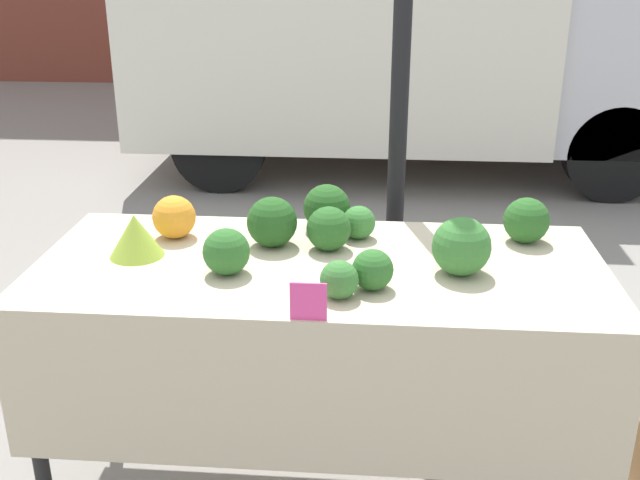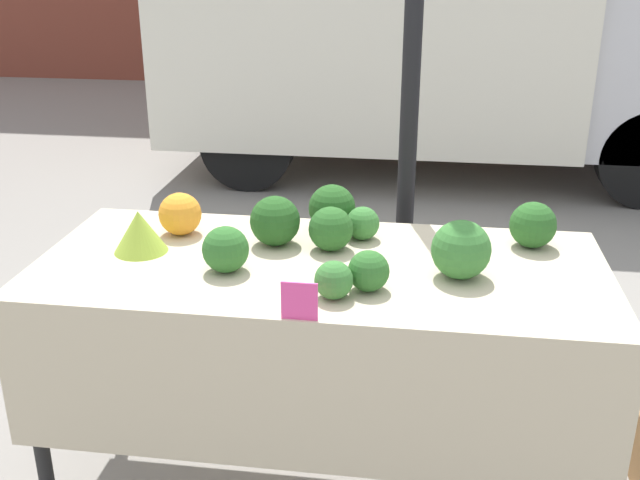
{
  "view_description": "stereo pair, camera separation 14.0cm",
  "coord_description": "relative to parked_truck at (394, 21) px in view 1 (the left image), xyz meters",
  "views": [
    {
      "loc": [
        0.18,
        -2.22,
        1.84
      ],
      "look_at": [
        0.0,
        0.0,
        0.95
      ],
      "focal_mm": 42.0,
      "sensor_mm": 36.0,
      "label": 1
    },
    {
      "loc": [
        0.32,
        -2.2,
        1.84
      ],
      "look_at": [
        0.0,
        0.0,
        0.95
      ],
      "focal_mm": 42.0,
      "sensor_mm": 36.0,
      "label": 2
    }
  ],
  "objects": [
    {
      "name": "broccoli_head_3",
      "position": [
        -0.56,
        -4.27,
        -0.29
      ],
      "size": [
        0.15,
        0.15,
        0.15
      ],
      "color": "#2D6628",
      "rests_on": "market_table"
    },
    {
      "name": "tent_pole",
      "position": [
        -0.02,
        -3.53,
        0.02
      ],
      "size": [
        0.07,
        0.07,
        2.5
      ],
      "color": "black",
      "rests_on": "ground_plane"
    },
    {
      "name": "broccoli_head_6",
      "position": [
        -0.16,
        -3.93,
        -0.3
      ],
      "size": [
        0.12,
        0.12,
        0.12
      ],
      "color": "#387533",
      "rests_on": "market_table"
    },
    {
      "name": "romanesco_head",
      "position": [
        -0.89,
        -4.15,
        -0.29
      ],
      "size": [
        0.18,
        0.18,
        0.14
      ],
      "color": "#93B238",
      "rests_on": "market_table"
    },
    {
      "name": "broccoli_head_2",
      "position": [
        0.42,
        -3.92,
        -0.28
      ],
      "size": [
        0.16,
        0.16,
        0.16
      ],
      "color": "#285B23",
      "rests_on": "market_table"
    },
    {
      "name": "market_table",
      "position": [
        -0.28,
        -4.23,
        -0.48
      ],
      "size": [
        1.85,
        0.82,
        0.87
      ],
      "color": "beige",
      "rests_on": "ground_plane"
    },
    {
      "name": "ground_plane",
      "position": [
        -0.28,
        -4.16,
        -1.23
      ],
      "size": [
        40.0,
        40.0,
        0.0
      ],
      "primitive_type": "plane",
      "color": "gray"
    },
    {
      "name": "orange_cauliflower",
      "position": [
        -0.8,
        -3.97,
        -0.29
      ],
      "size": [
        0.15,
        0.15,
        0.15
      ],
      "color": "orange",
      "rests_on": "market_table"
    },
    {
      "name": "parked_truck",
      "position": [
        0.0,
        0.0,
        0.0
      ],
      "size": [
        4.46,
        1.9,
        2.3
      ],
      "color": "silver",
      "rests_on": "ground_plane"
    },
    {
      "name": "broccoli_head_8",
      "position": [
        0.17,
        -4.21,
        -0.27
      ],
      "size": [
        0.18,
        0.18,
        0.18
      ],
      "color": "#387533",
      "rests_on": "market_table"
    },
    {
      "name": "broccoli_head_4",
      "position": [
        -0.1,
        -4.34,
        -0.3
      ],
      "size": [
        0.12,
        0.12,
        0.12
      ],
      "color": "#2D6628",
      "rests_on": "market_table"
    },
    {
      "name": "price_sign",
      "position": [
        -0.28,
        -4.55,
        -0.31
      ],
      "size": [
        0.1,
        0.01,
        0.11
      ],
      "color": "#EF4793",
      "rests_on": "market_table"
    },
    {
      "name": "broccoli_head_1",
      "position": [
        -0.2,
        -4.41,
        -0.31
      ],
      "size": [
        0.11,
        0.11,
        0.11
      ],
      "color": "#387533",
      "rests_on": "market_table"
    },
    {
      "name": "broccoli_head_5",
      "position": [
        -0.45,
        -4.02,
        -0.28
      ],
      "size": [
        0.17,
        0.17,
        0.17
      ],
      "color": "#23511E",
      "rests_on": "market_table"
    },
    {
      "name": "broccoli_head_0",
      "position": [
        -0.26,
        -4.04,
        -0.29
      ],
      "size": [
        0.15,
        0.15,
        0.15
      ],
      "color": "#285B23",
      "rests_on": "market_table"
    },
    {
      "name": "broccoli_head_7",
      "position": [
        -0.27,
        -3.86,
        -0.28
      ],
      "size": [
        0.17,
        0.17,
        0.17
      ],
      "color": "#23511E",
      "rests_on": "market_table"
    }
  ]
}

